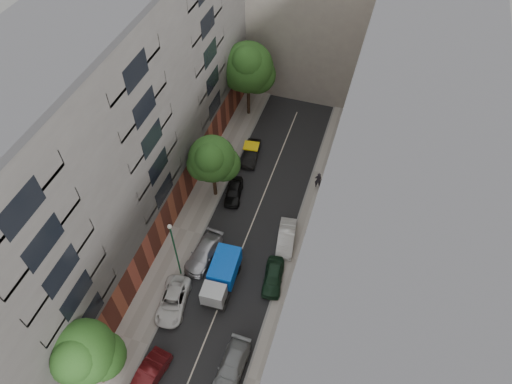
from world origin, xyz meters
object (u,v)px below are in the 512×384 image
at_px(car_right_1, 232,367).
at_px(lamp_post, 174,246).
at_px(tarp_truck, 222,276).
at_px(tree_far, 249,69).
at_px(tree_mid, 213,161).
at_px(car_left_4, 234,192).
at_px(car_left_5, 251,153).
at_px(car_left_3, 204,253).
at_px(car_right_2, 273,277).
at_px(car_left_2, 173,301).
at_px(tree_near, 84,355).
at_px(pedestrian, 318,180).
at_px(car_right_3, 286,238).
at_px(car_left_1, 148,377).

relative_size(car_right_1, lamp_post, 0.64).
relative_size(tarp_truck, tree_far, 0.57).
bearing_deg(tree_mid, car_right_1, -65.04).
bearing_deg(car_left_4, car_left_5, 80.03).
relative_size(car_left_3, car_left_5, 1.16).
height_order(tarp_truck, car_right_1, tarp_truck).
bearing_deg(car_right_1, car_left_4, 110.21).
xyz_separation_m(car_right_2, tree_far, (-8.86, 20.29, 5.55)).
relative_size(car_left_2, car_right_2, 1.16).
distance_m(car_right_2, tree_near, 15.96).
bearing_deg(car_left_3, car_right_2, 3.55).
xyz_separation_m(car_left_5, pedestrian, (7.66, -2.02, 0.45)).
distance_m(car_left_2, car_right_3, 11.40).
bearing_deg(car_left_4, car_left_2, -103.59).
bearing_deg(pedestrian, car_left_3, 46.37).
relative_size(lamp_post, pedestrian, 3.64).
bearing_deg(car_right_1, tree_far, 106.94).
bearing_deg(tree_far, pedestrian, -40.70).
bearing_deg(car_left_2, tarp_truck, 35.80).
xyz_separation_m(car_left_4, car_right_3, (6.40, -3.80, 0.05)).
height_order(car_right_2, tree_far, tree_far).
relative_size(car_left_3, car_left_4, 1.25).
bearing_deg(car_left_3, car_left_4, 96.22).
bearing_deg(car_left_5, tree_mid, -112.86).
xyz_separation_m(car_right_2, tree_near, (-9.49, -11.95, 4.69)).
relative_size(car_left_4, tree_mid, 0.52).
height_order(car_left_1, pedestrian, pedestrian).
xyz_separation_m(tree_far, lamp_post, (1.06, -22.08, -1.80)).
height_order(car_left_1, car_right_1, car_left_1).
bearing_deg(car_left_5, car_left_2, -99.78).
relative_size(tarp_truck, car_left_2, 1.13).
xyz_separation_m(car_left_1, lamp_post, (-1.40, 9.00, 3.72)).
bearing_deg(car_left_5, tree_far, 102.93).
distance_m(car_left_3, tree_far, 20.78).
height_order(car_left_5, car_right_2, car_right_2).
relative_size(car_right_1, tree_far, 0.49).
xyz_separation_m(tarp_truck, car_right_2, (4.04, 1.54, -0.62)).
bearing_deg(tree_near, car_right_1, 23.33).
height_order(car_left_2, lamp_post, lamp_post).
bearing_deg(car_right_2, car_right_1, -103.63).
bearing_deg(tree_far, tree_near, -91.12).
height_order(car_left_4, car_right_3, car_right_3).
xyz_separation_m(tarp_truck, car_left_3, (-2.47, 1.94, -0.61)).
relative_size(car_left_1, car_left_5, 1.07).
distance_m(car_left_5, tree_mid, 7.65).
bearing_deg(car_left_3, car_left_2, -90.71).
distance_m(car_left_4, car_right_1, 17.14).
relative_size(car_left_3, tree_far, 0.52).
relative_size(tarp_truck, car_left_4, 1.38).
relative_size(tarp_truck, pedestrian, 2.69).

